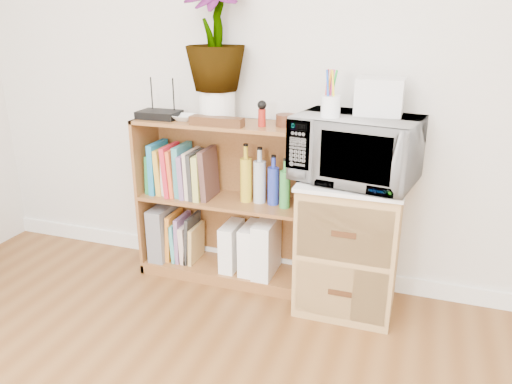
% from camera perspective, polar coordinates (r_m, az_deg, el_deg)
% --- Properties ---
extents(skirting_board, '(4.00, 0.02, 0.10)m').
position_cam_1_polar(skirting_board, '(3.10, 3.48, -8.45)').
color(skirting_board, white).
rests_on(skirting_board, ground).
extents(bookshelf, '(1.00, 0.30, 0.95)m').
position_cam_1_polar(bookshelf, '(2.91, -3.75, -1.21)').
color(bookshelf, brown).
rests_on(bookshelf, ground).
extents(wicker_unit, '(0.50, 0.45, 0.70)m').
position_cam_1_polar(wicker_unit, '(2.71, 10.58, -6.04)').
color(wicker_unit, '#9E7542').
rests_on(wicker_unit, ground).
extents(microwave, '(0.65, 0.50, 0.33)m').
position_cam_1_polar(microwave, '(2.52, 11.30, 4.87)').
color(microwave, silver).
rests_on(microwave, wicker_unit).
extents(pen_cup, '(0.09, 0.09, 0.10)m').
position_cam_1_polar(pen_cup, '(2.42, 8.53, 9.65)').
color(pen_cup, white).
rests_on(pen_cup, microwave).
extents(small_appliance, '(0.22, 0.19, 0.18)m').
position_cam_1_polar(small_appliance, '(2.53, 13.96, 10.56)').
color(small_appliance, silver).
rests_on(small_appliance, microwave).
extents(router, '(0.23, 0.16, 0.04)m').
position_cam_1_polar(router, '(2.92, -10.99, 8.69)').
color(router, black).
rests_on(router, bookshelf).
extents(white_bowl, '(0.13, 0.13, 0.03)m').
position_cam_1_polar(white_bowl, '(2.83, -8.22, 8.42)').
color(white_bowl, silver).
rests_on(white_bowl, bookshelf).
extents(plant_pot, '(0.20, 0.20, 0.17)m').
position_cam_1_polar(plant_pot, '(2.79, -4.44, 9.81)').
color(plant_pot, white).
rests_on(plant_pot, bookshelf).
extents(potted_plant, '(0.33, 0.33, 0.58)m').
position_cam_1_polar(potted_plant, '(2.75, -4.66, 17.55)').
color(potted_plant, '#3A6C2B').
rests_on(potted_plant, plant_pot).
extents(trinket_box, '(0.29, 0.07, 0.05)m').
position_cam_1_polar(trinket_box, '(2.67, -4.52, 8.06)').
color(trinket_box, '#3A1D0F').
rests_on(trinket_box, bookshelf).
extents(kokeshi_doll, '(0.04, 0.04, 0.09)m').
position_cam_1_polar(kokeshi_doll, '(2.64, 0.68, 8.47)').
color(kokeshi_doll, maroon).
rests_on(kokeshi_doll, bookshelf).
extents(wooden_bowl, '(0.11, 0.11, 0.06)m').
position_cam_1_polar(wooden_bowl, '(2.66, 3.44, 8.19)').
color(wooden_bowl, '#361B0E').
rests_on(wooden_bowl, bookshelf).
extents(paint_jars, '(0.12, 0.04, 0.06)m').
position_cam_1_polar(paint_jars, '(2.54, 5.13, 7.59)').
color(paint_jars, pink).
rests_on(paint_jars, bookshelf).
extents(file_box, '(0.10, 0.27, 0.33)m').
position_cam_1_polar(file_box, '(3.17, -10.45, -4.39)').
color(file_box, slate).
rests_on(file_box, bookshelf).
extents(magazine_holder_left, '(0.09, 0.22, 0.28)m').
position_cam_1_polar(magazine_holder_left, '(2.99, -2.78, -6.15)').
color(magazine_holder_left, white).
rests_on(magazine_holder_left, bookshelf).
extents(magazine_holder_mid, '(0.09, 0.23, 0.29)m').
position_cam_1_polar(magazine_holder_mid, '(2.94, -0.56, -6.42)').
color(magazine_holder_mid, white).
rests_on(magazine_holder_mid, bookshelf).
extents(magazine_holder_right, '(0.10, 0.26, 0.33)m').
position_cam_1_polar(magazine_holder_right, '(2.91, 1.20, -6.31)').
color(magazine_holder_right, white).
rests_on(magazine_holder_right, bookshelf).
extents(cookbooks, '(0.41, 0.20, 0.30)m').
position_cam_1_polar(cookbooks, '(2.96, -8.51, 2.36)').
color(cookbooks, '#217D3E').
rests_on(cookbooks, bookshelf).
extents(liquor_bottles, '(0.30, 0.07, 0.32)m').
position_cam_1_polar(liquor_bottles, '(2.77, 0.82, 1.57)').
color(liquor_bottles, gold).
rests_on(liquor_bottles, bookshelf).
extents(lower_books, '(0.19, 0.19, 0.30)m').
position_cam_1_polar(lower_books, '(3.12, -8.16, -5.32)').
color(lower_books, orange).
rests_on(lower_books, bookshelf).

